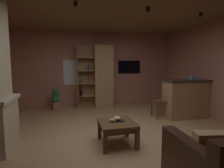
{
  "coord_description": "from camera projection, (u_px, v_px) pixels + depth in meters",
  "views": [
    {
      "loc": [
        -0.83,
        -3.13,
        1.43
      ],
      "look_at": [
        0.0,
        0.4,
        1.05
      ],
      "focal_mm": 27.46,
      "sensor_mm": 36.0,
      "label": 1
    }
  ],
  "objects": [
    {
      "name": "floor",
      "position": [
        117.0,
        140.0,
        3.37
      ],
      "size": [
        5.68,
        5.98,
        0.02
      ],
      "primitive_type": "cube",
      "color": "tan",
      "rests_on": "ground"
    },
    {
      "name": "wall_back",
      "position": [
        95.0,
        69.0,
        6.15
      ],
      "size": [
        5.8,
        0.06,
        2.62
      ],
      "primitive_type": "cube",
      "color": "#AD7060",
      "rests_on": "ground"
    },
    {
      "name": "ceiling",
      "position": [
        117.0,
        0.0,
        3.09
      ],
      "size": [
        5.68,
        5.98,
        0.02
      ],
      "primitive_type": "cube",
      "color": "brown"
    },
    {
      "name": "window_pane_back",
      "position": [
        73.0,
        72.0,
        5.95
      ],
      "size": [
        0.66,
        0.01,
        0.85
      ],
      "primitive_type": "cube",
      "color": "white"
    },
    {
      "name": "bookshelf_cabinet",
      "position": [
        101.0,
        77.0,
        5.95
      ],
      "size": [
        1.22,
        0.41,
        2.13
      ],
      "color": "#A87F51",
      "rests_on": "ground"
    },
    {
      "name": "kitchen_bar_counter",
      "position": [
        190.0,
        98.0,
        4.79
      ],
      "size": [
        1.54,
        0.57,
        1.05
      ],
      "color": "#A87F51",
      "rests_on": "ground"
    },
    {
      "name": "tissue_box",
      "position": [
        193.0,
        78.0,
        4.78
      ],
      "size": [
        0.13,
        0.13,
        0.11
      ],
      "primitive_type": "cube",
      "rotation": [
        0.0,
        0.0,
        -0.05
      ],
      "color": "#598CBF",
      "rests_on": "kitchen_bar_counter"
    },
    {
      "name": "coffee_table",
      "position": [
        117.0,
        126.0,
        3.13
      ],
      "size": [
        0.64,
        0.66,
        0.42
      ],
      "color": "brown",
      "rests_on": "ground"
    },
    {
      "name": "table_book_0",
      "position": [
        120.0,
        121.0,
        3.16
      ],
      "size": [
        0.14,
        0.11,
        0.02
      ],
      "primitive_type": "cube",
      "rotation": [
        0.0,
        0.0,
        0.02
      ],
      "color": "black",
      "rests_on": "coffee_table"
    },
    {
      "name": "table_book_1",
      "position": [
        113.0,
        120.0,
        3.13
      ],
      "size": [
        0.14,
        0.12,
        0.02
      ],
      "primitive_type": "cube",
      "rotation": [
        0.0,
        0.0,
        -0.2
      ],
      "color": "gold",
      "rests_on": "coffee_table"
    },
    {
      "name": "table_book_2",
      "position": [
        117.0,
        118.0,
        3.15
      ],
      "size": [
        0.14,
        0.13,
        0.03
      ],
      "primitive_type": "cube",
      "rotation": [
        0.0,
        0.0,
        -0.26
      ],
      "color": "beige",
      "rests_on": "coffee_table"
    },
    {
      "name": "dining_chair",
      "position": [
        163.0,
        98.0,
        4.78
      ],
      "size": [
        0.43,
        0.43,
        0.92
      ],
      "color": "brown",
      "rests_on": "ground"
    },
    {
      "name": "potted_floor_plant",
      "position": [
        56.0,
        99.0,
        5.55
      ],
      "size": [
        0.26,
        0.28,
        0.7
      ],
      "color": "#B77051",
      "rests_on": "ground"
    },
    {
      "name": "wall_mounted_tv",
      "position": [
        129.0,
        67.0,
        6.37
      ],
      "size": [
        0.84,
        0.06,
        0.47
      ],
      "color": "black"
    },
    {
      "name": "track_light_spot_1",
      "position": [
        76.0,
        4.0,
        3.09
      ],
      "size": [
        0.07,
        0.07,
        0.09
      ],
      "primitive_type": "cylinder",
      "color": "black"
    },
    {
      "name": "track_light_spot_2",
      "position": [
        148.0,
        10.0,
        3.39
      ],
      "size": [
        0.07,
        0.07,
        0.09
      ],
      "primitive_type": "cylinder",
      "color": "black"
    },
    {
      "name": "track_light_spot_3",
      "position": [
        201.0,
        15.0,
        3.73
      ],
      "size": [
        0.07,
        0.07,
        0.09
      ],
      "primitive_type": "cylinder",
      "color": "black"
    }
  ]
}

